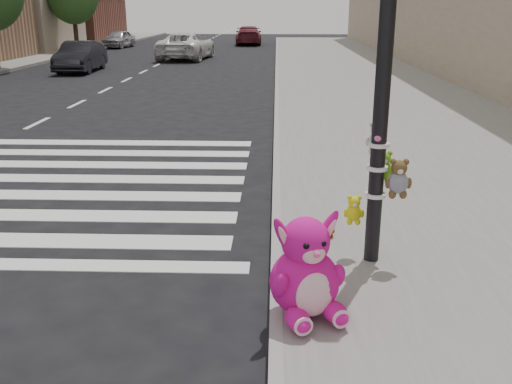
# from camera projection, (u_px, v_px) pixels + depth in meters

# --- Properties ---
(ground) EXTENTS (120.00, 120.00, 0.00)m
(ground) POSITION_uv_depth(u_px,v_px,m) (90.00, 361.00, 4.74)
(ground) COLOR black
(ground) RESTS_ON ground
(sidewalk_near) EXTENTS (7.00, 80.00, 0.14)m
(sidewalk_near) POSITION_uv_depth(u_px,v_px,m) (416.00, 123.00, 14.06)
(sidewalk_near) COLOR slate
(sidewalk_near) RESTS_ON ground
(curb_edge) EXTENTS (0.12, 80.00, 0.15)m
(curb_edge) POSITION_uv_depth(u_px,v_px,m) (277.00, 122.00, 14.17)
(curb_edge) COLOR gray
(curb_edge) RESTS_ON ground
(signal_pole) EXTENTS (0.68, 0.48, 4.00)m
(signal_pole) POSITION_uv_depth(u_px,v_px,m) (383.00, 108.00, 5.81)
(signal_pole) COLOR black
(signal_pole) RESTS_ON sidewalk_near
(pink_bunny) EXTENTS (0.81, 0.88, 0.99)m
(pink_bunny) POSITION_uv_depth(u_px,v_px,m) (306.00, 274.00, 5.06)
(pink_bunny) COLOR #DA128F
(pink_bunny) RESTS_ON sidewalk_near
(red_teddy) EXTENTS (0.17, 0.15, 0.21)m
(red_teddy) POSITION_uv_depth(u_px,v_px,m) (329.00, 230.00, 6.87)
(red_teddy) COLOR #A63210
(red_teddy) RESTS_ON sidewalk_near
(car_dark_far) EXTENTS (1.57, 4.12, 1.34)m
(car_dark_far) POSITION_uv_depth(u_px,v_px,m) (81.00, 57.00, 25.68)
(car_dark_far) COLOR black
(car_dark_far) RESTS_ON ground
(car_white_near) EXTENTS (2.90, 5.45, 1.46)m
(car_white_near) POSITION_uv_depth(u_px,v_px,m) (187.00, 46.00, 31.80)
(car_white_near) COLOR silver
(car_white_near) RESTS_ON ground
(car_maroon_near) EXTENTS (2.17, 4.91, 1.40)m
(car_maroon_near) POSITION_uv_depth(u_px,v_px,m) (249.00, 35.00, 44.04)
(car_maroon_near) COLOR maroon
(car_maroon_near) RESTS_ON ground
(car_silver_deep) EXTENTS (1.94, 3.83, 1.25)m
(car_silver_deep) POSITION_uv_depth(u_px,v_px,m) (118.00, 39.00, 40.76)
(car_silver_deep) COLOR #ACABB0
(car_silver_deep) RESTS_ON ground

